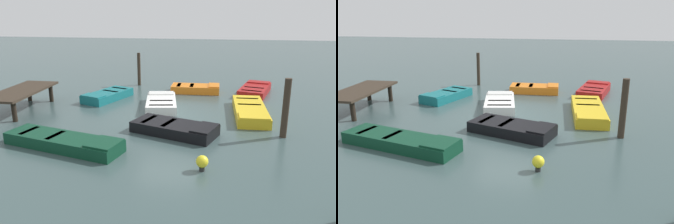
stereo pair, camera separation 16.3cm
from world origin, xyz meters
The scene contains 12 objects.
ground_plane centered at (0.00, 0.00, 0.00)m, with size 80.00×80.00×0.00m, color #384C4C.
dock_segment centered at (0.41, 6.81, 0.82)m, with size 4.04×1.71×0.95m.
rowboat_black centered at (-1.56, -0.51, 0.22)m, with size 2.31×3.40×0.46m.
rowboat_red centered at (5.32, -3.97, 0.22)m, with size 3.20×2.05×0.46m.
rowboat_yellow centered at (1.24, -3.43, 0.22)m, with size 3.97×1.41×0.46m.
rowboat_dark_green centered at (-3.48, 2.97, 0.22)m, with size 2.14×4.35×0.46m.
rowboat_teal centered at (2.86, 3.60, 0.22)m, with size 3.06×2.14×0.46m.
rowboat_orange centered at (5.13, -0.75, 0.22)m, with size 1.24×2.65×0.46m.
rowboat_white centered at (1.85, 0.62, 0.22)m, with size 3.04×1.82×0.46m.
mooring_piling_far_right centered at (-1.31, -4.44, 1.08)m, with size 0.24×0.24×2.16m, color #33281E.
mooring_piling_center centered at (6.47, 2.80, 0.98)m, with size 0.20×0.20×1.96m, color #33281E.
marker_buoy centered at (-4.49, -1.70, 0.29)m, with size 0.36×0.36×0.48m.
Camera 1 is at (-13.43, -2.14, 4.47)m, focal length 36.53 mm.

